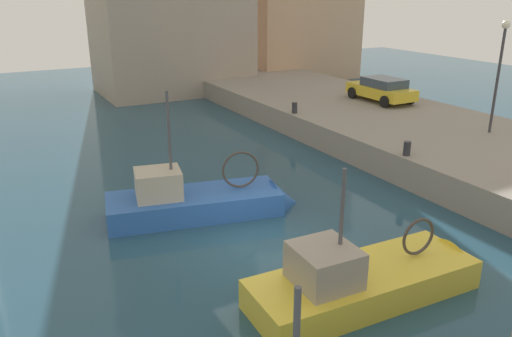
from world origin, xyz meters
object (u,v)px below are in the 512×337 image
(mooring_bollard_mid, at_px, (295,108))
(quay_streetlamp, at_px, (501,58))
(parked_car_yellow, at_px, (382,89))
(mooring_bollard_south, at_px, (407,148))
(fishing_boat_yellow, at_px, (373,290))
(fishing_boat_blue, at_px, (204,210))

(mooring_bollard_mid, relative_size, quay_streetlamp, 0.11)
(parked_car_yellow, relative_size, mooring_bollard_south, 7.43)
(fishing_boat_yellow, height_order, parked_car_yellow, fishing_boat_yellow)
(fishing_boat_blue, xyz_separation_m, mooring_bollard_mid, (7.97, 6.81, 1.35))
(parked_car_yellow, relative_size, mooring_bollard_mid, 7.43)
(parked_car_yellow, bearing_deg, mooring_bollard_mid, -179.04)
(fishing_boat_yellow, height_order, quay_streetlamp, quay_streetlamp)
(fishing_boat_blue, distance_m, mooring_bollard_mid, 10.57)
(parked_car_yellow, distance_m, mooring_bollard_south, 10.00)
(quay_streetlamp, bearing_deg, fishing_boat_yellow, -152.74)
(fishing_boat_yellow, xyz_separation_m, parked_car_yellow, (12.02, 13.47, 1.77))
(parked_car_yellow, xyz_separation_m, mooring_bollard_south, (-5.86, -8.10, -0.42))
(mooring_bollard_south, height_order, mooring_bollard_mid, same)
(mooring_bollard_south, bearing_deg, parked_car_yellow, 54.13)
(parked_car_yellow, distance_m, quay_streetlamp, 7.81)
(fishing_boat_blue, bearing_deg, parked_car_yellow, 26.57)
(mooring_bollard_south, distance_m, mooring_bollard_mid, 8.00)
(mooring_bollard_mid, bearing_deg, parked_car_yellow, 0.96)
(fishing_boat_blue, distance_m, parked_car_yellow, 15.56)
(quay_streetlamp, bearing_deg, mooring_bollard_south, -172.74)
(fishing_boat_blue, relative_size, parked_car_yellow, 1.67)
(quay_streetlamp, bearing_deg, parked_car_yellow, 88.41)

